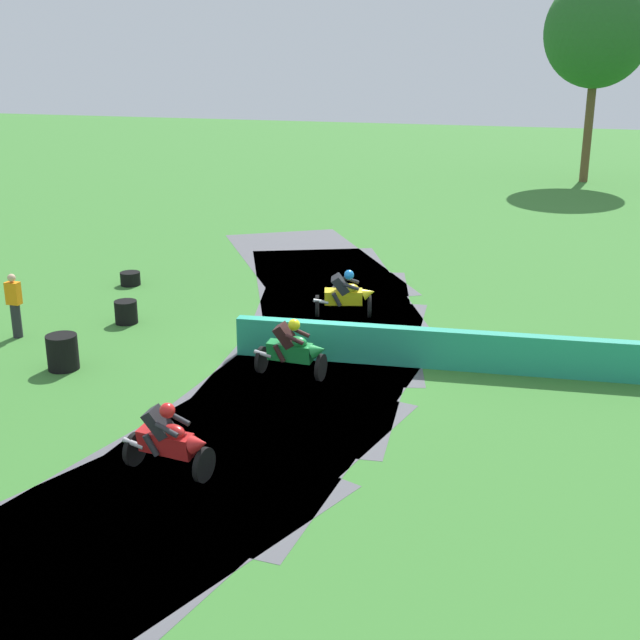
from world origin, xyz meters
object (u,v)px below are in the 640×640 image
Objects in this scene: tire_stack_mid_a at (63,352)px; tire_stack_far at (130,279)px; motorcycle_lead_red at (169,440)px; tire_stack_mid_b at (126,312)px; track_marshal at (15,306)px; motorcycle_trailing_yellow at (346,295)px; motorcycle_chase_green at (293,349)px.

tire_stack_mid_a is 6.95m from tire_stack_far.
motorcycle_lead_red is 5.90m from tire_stack_mid_a.
tire_stack_mid_b is 0.37× the size of track_marshal.
tire_stack_mid_b is at bearing -63.27° from tire_stack_far.
tire_stack_mid_a reaches higher than tire_stack_far.
tire_stack_far is (-1.68, 3.33, -0.10)m from tire_stack_mid_b.
motorcycle_chase_green is at bearing -90.62° from motorcycle_trailing_yellow.
tire_stack_mid_a is at bearing -133.84° from motorcycle_trailing_yellow.
motorcycle_lead_red is at bearing -56.54° from tire_stack_mid_b.
tire_stack_far is at bearing 169.69° from motorcycle_trailing_yellow.
track_marshal is (-0.39, -5.09, 0.62)m from tire_stack_far.
tire_stack_mid_b is 2.76m from track_marshal.
motorcycle_lead_red is at bearing -97.57° from motorcycle_chase_green.
track_marshal reaches higher than tire_stack_far.
motorcycle_trailing_yellow is 2.87× the size of tire_stack_mid_b.
motorcycle_lead_red is at bearing -94.24° from motorcycle_trailing_yellow.
motorcycle_lead_red is at bearing -58.57° from tire_stack_far.
tire_stack_mid_b is at bearing 40.53° from track_marshal.
motorcycle_chase_green is 5.22m from tire_stack_mid_a.
tire_stack_mid_b is (-5.37, 2.40, -0.36)m from motorcycle_chase_green.
track_marshal is at bearing -153.07° from motorcycle_trailing_yellow.
motorcycle_chase_green is 2.83× the size of tire_stack_mid_b.
tire_stack_mid_b is 3.73m from tire_stack_far.
motorcycle_chase_green is 4.43m from motorcycle_trailing_yellow.
motorcycle_trailing_yellow is (0.68, 9.20, -0.01)m from motorcycle_lead_red.
track_marshal is (-6.80, 5.40, 0.16)m from motorcycle_lead_red.
motorcycle_lead_red is 0.99× the size of motorcycle_trailing_yellow.
motorcycle_chase_green is at bearing -39.08° from tire_stack_far.
track_marshal reaches higher than motorcycle_trailing_yellow.
motorcycle_lead_red is 2.83× the size of tire_stack_far.
tire_stack_mid_a is 2.83m from track_marshal.
tire_stack_mid_a is at bearing 139.63° from motorcycle_lead_red.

